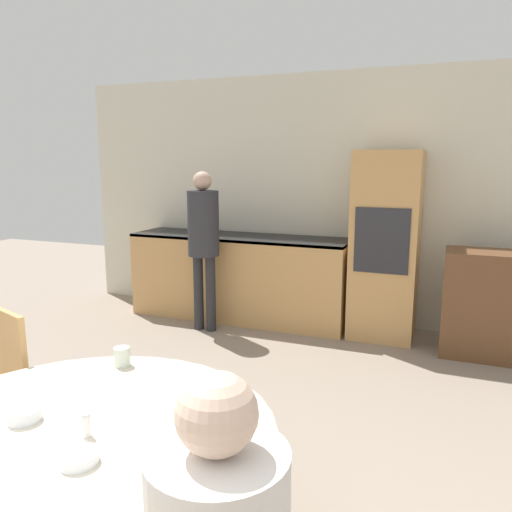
{
  "coord_description": "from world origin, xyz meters",
  "views": [
    {
      "loc": [
        1.14,
        -0.21,
        1.7
      ],
      "look_at": [
        -0.01,
        2.71,
        1.1
      ],
      "focal_mm": 35.0,
      "sensor_mm": 36.0,
      "label": 1
    }
  ],
  "objects_px": {
    "cup": "(122,357)",
    "bowl_near": "(24,415)",
    "person_standing": "(203,233)",
    "bowl_centre": "(79,458)",
    "dining_table": "(79,480)",
    "oven_unit": "(385,246)",
    "sideboard": "(507,306)"
  },
  "relations": [
    {
      "from": "cup",
      "to": "bowl_near",
      "type": "height_order",
      "value": "cup"
    },
    {
      "from": "person_standing",
      "to": "bowl_centre",
      "type": "relative_size",
      "value": 12.73
    },
    {
      "from": "dining_table",
      "to": "oven_unit",
      "type": "bearing_deg",
      "value": 80.48
    },
    {
      "from": "cup",
      "to": "bowl_centre",
      "type": "distance_m",
      "value": 0.78
    },
    {
      "from": "sideboard",
      "to": "bowl_near",
      "type": "bearing_deg",
      "value": -119.63
    },
    {
      "from": "dining_table",
      "to": "cup",
      "type": "distance_m",
      "value": 0.64
    },
    {
      "from": "oven_unit",
      "to": "cup",
      "type": "relative_size",
      "value": 20.05
    },
    {
      "from": "person_standing",
      "to": "sideboard",
      "type": "bearing_deg",
      "value": 5.88
    },
    {
      "from": "bowl_centre",
      "to": "person_standing",
      "type": "bearing_deg",
      "value": 110.87
    },
    {
      "from": "person_standing",
      "to": "dining_table",
      "type": "bearing_deg",
      "value": -70.44
    },
    {
      "from": "oven_unit",
      "to": "person_standing",
      "type": "bearing_deg",
      "value": -163.59
    },
    {
      "from": "oven_unit",
      "to": "cup",
      "type": "distance_m",
      "value": 3.15
    },
    {
      "from": "dining_table",
      "to": "bowl_near",
      "type": "relative_size",
      "value": 11.72
    },
    {
      "from": "sideboard",
      "to": "bowl_near",
      "type": "distance_m",
      "value": 3.9
    },
    {
      "from": "sideboard",
      "to": "person_standing",
      "type": "xyz_separation_m",
      "value": [
        -2.78,
        -0.29,
        0.53
      ]
    },
    {
      "from": "oven_unit",
      "to": "cup",
      "type": "bearing_deg",
      "value": -105.05
    },
    {
      "from": "oven_unit",
      "to": "sideboard",
      "type": "xyz_separation_m",
      "value": [
        1.08,
        -0.22,
        -0.43
      ]
    },
    {
      "from": "sideboard",
      "to": "oven_unit",
      "type": "bearing_deg",
      "value": 168.7
    },
    {
      "from": "person_standing",
      "to": "bowl_centre",
      "type": "bearing_deg",
      "value": -69.13
    },
    {
      "from": "oven_unit",
      "to": "cup",
      "type": "xyz_separation_m",
      "value": [
        -0.82,
        -3.04,
        -0.1
      ]
    },
    {
      "from": "person_standing",
      "to": "bowl_centre",
      "type": "height_order",
      "value": "person_standing"
    },
    {
      "from": "cup",
      "to": "bowl_near",
      "type": "distance_m",
      "value": 0.56
    },
    {
      "from": "oven_unit",
      "to": "person_standing",
      "type": "height_order",
      "value": "oven_unit"
    },
    {
      "from": "sideboard",
      "to": "person_standing",
      "type": "distance_m",
      "value": 2.84
    },
    {
      "from": "dining_table",
      "to": "sideboard",
      "type": "bearing_deg",
      "value": 63.59
    },
    {
      "from": "person_standing",
      "to": "bowl_near",
      "type": "height_order",
      "value": "person_standing"
    },
    {
      "from": "sideboard",
      "to": "bowl_centre",
      "type": "distance_m",
      "value": 3.85
    },
    {
      "from": "person_standing",
      "to": "bowl_near",
      "type": "xyz_separation_m",
      "value": [
        0.86,
        -3.09,
        -0.22
      ]
    },
    {
      "from": "oven_unit",
      "to": "dining_table",
      "type": "height_order",
      "value": "oven_unit"
    },
    {
      "from": "person_standing",
      "to": "cup",
      "type": "height_order",
      "value": "person_standing"
    },
    {
      "from": "oven_unit",
      "to": "dining_table",
      "type": "xyz_separation_m",
      "value": [
        -0.6,
        -3.6,
        -0.33
      ]
    },
    {
      "from": "cup",
      "to": "bowl_centre",
      "type": "height_order",
      "value": "cup"
    }
  ]
}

